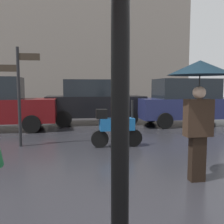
# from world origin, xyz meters

# --- Properties ---
(pedestrian_with_umbrella) EXTENTS (1.06, 1.06, 2.02)m
(pedestrian_with_umbrella) POSITION_xyz_m (1.57, 1.86, 1.63)
(pedestrian_with_umbrella) COLOR black
(pedestrian_with_umbrella) RESTS_ON ground
(parked_scooter) EXTENTS (1.37, 0.32, 1.23)m
(parked_scooter) POSITION_xyz_m (0.64, 4.50, 0.55)
(parked_scooter) COLOR black
(parked_scooter) RESTS_ON ground
(parked_car_left) EXTENTS (4.17, 1.96, 1.89)m
(parked_car_left) POSITION_xyz_m (0.52, 9.07, 0.97)
(parked_car_left) COLOR black
(parked_car_left) RESTS_ON ground
(parked_car_distant) EXTENTS (4.40, 1.93, 1.92)m
(parked_car_distant) POSITION_xyz_m (4.38, 7.97, 0.96)
(parked_car_distant) COLOR #1E234C
(parked_car_distant) RESTS_ON ground
(street_signpost) EXTENTS (1.08, 0.08, 2.62)m
(street_signpost) POSITION_xyz_m (-1.84, 4.99, 1.60)
(street_signpost) COLOR black
(street_signpost) RESTS_ON ground
(building_block) EXTENTS (15.60, 2.57, 12.16)m
(building_block) POSITION_xyz_m (0.00, 16.30, 6.08)
(building_block) COLOR gray
(building_block) RESTS_ON ground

